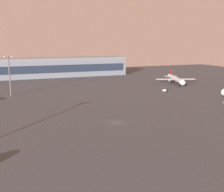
{
  "coord_description": "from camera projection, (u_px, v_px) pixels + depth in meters",
  "views": [
    {
      "loc": [
        -36.74,
        -90.6,
        29.74
      ],
      "look_at": [
        9.4,
        29.13,
        4.0
      ],
      "focal_mm": 43.46,
      "sensor_mm": 36.0,
      "label": 1
    }
  ],
  "objects": [
    {
      "name": "airplane_far_stand",
      "position": [
        176.0,
        79.0,
        194.31
      ],
      "size": [
        27.62,
        35.08,
        9.29
      ],
      "rotation": [
        0.0,
        0.0,
        2.8
      ],
      "color": "silver",
      "rests_on": "ground"
    },
    {
      "name": "apron_light_east",
      "position": [
        9.0,
        73.0,
        147.29
      ],
      "size": [
        4.8,
        0.9,
        22.43
      ],
      "color": "slate",
      "rests_on": "ground"
    },
    {
      "name": "maintenance_van",
      "position": [
        165.0,
        90.0,
        164.8
      ],
      "size": [
        4.19,
        4.42,
        2.25
      ],
      "rotation": [
        0.0,
        0.0,
        2.43
      ],
      "color": "white",
      "rests_on": "ground"
    },
    {
      "name": "terminal_building",
      "position": [
        46.0,
        68.0,
        231.73
      ],
      "size": [
        139.3,
        22.4,
        16.4
      ],
      "color": "gray",
      "rests_on": "ground"
    },
    {
      "name": "ground_plane",
      "position": [
        117.0,
        122.0,
        101.69
      ],
      "size": [
        416.0,
        416.0,
        0.0
      ],
      "primitive_type": "plane",
      "color": "#424449"
    }
  ]
}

